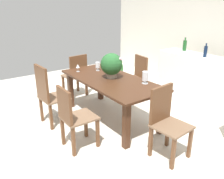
{
  "coord_description": "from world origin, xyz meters",
  "views": [
    {
      "loc": [
        3.21,
        -2.39,
        2.05
      ],
      "look_at": [
        0.0,
        -0.1,
        0.56
      ],
      "focal_mm": 38.4,
      "sensor_mm": 36.0,
      "label": 1
    }
  ],
  "objects": [
    {
      "name": "chair_near_right",
      "position": [
        0.45,
        -1.09,
        0.53
      ],
      "size": [
        0.42,
        0.47,
        0.95
      ],
      "rotation": [
        0.0,
        0.0,
        3.14
      ],
      "color": "brown",
      "rests_on": "ground"
    },
    {
      "name": "chair_near_left",
      "position": [
        -0.44,
        -1.1,
        0.58
      ],
      "size": [
        0.48,
        0.45,
        1.06
      ],
      "rotation": [
        0.0,
        0.0,
        3.2
      ],
      "color": "brown",
      "rests_on": "ground"
    },
    {
      "name": "kitchen_counter",
      "position": [
        0.44,
        1.88,
        0.49
      ],
      "size": [
        1.97,
        0.5,
        0.97
      ],
      "primitive_type": "cube",
      "color": "silver",
      "rests_on": "ground"
    },
    {
      "name": "chair_head_end",
      "position": [
        -1.31,
        -0.12,
        0.53
      ],
      "size": [
        0.47,
        0.49,
        0.95
      ],
      "rotation": [
        0.0,
        0.0,
        -1.48
      ],
      "color": "brown",
      "rests_on": "ground"
    },
    {
      "name": "crystal_vase_left",
      "position": [
        0.52,
        0.19,
        0.88
      ],
      "size": [
        0.1,
        0.1,
        0.2
      ],
      "color": "silver",
      "rests_on": "dining_table"
    },
    {
      "name": "crystal_vase_center_near",
      "position": [
        -0.57,
        -0.03,
        0.86
      ],
      "size": [
        0.08,
        0.08,
        0.17
      ],
      "color": "silver",
      "rests_on": "dining_table"
    },
    {
      "name": "back_wall",
      "position": [
        0.0,
        2.6,
        1.3
      ],
      "size": [
        6.4,
        0.1,
        2.6
      ],
      "primitive_type": "cube",
      "color": "beige",
      "rests_on": "ground"
    },
    {
      "name": "flower_centerpiece",
      "position": [
        -0.04,
        -0.08,
        1.0
      ],
      "size": [
        0.38,
        0.38,
        0.44
      ],
      "color": "gray",
      "rests_on": "dining_table"
    },
    {
      "name": "wine_glass",
      "position": [
        -0.74,
        -0.37,
        0.86
      ],
      "size": [
        0.07,
        0.07,
        0.14
      ],
      "color": "silver",
      "rests_on": "dining_table"
    },
    {
      "name": "chair_foot_end",
      "position": [
        1.3,
        -0.13,
        0.55
      ],
      "size": [
        0.48,
        0.49,
        0.98
      ],
      "rotation": [
        0.0,
        0.0,
        1.66
      ],
      "color": "brown",
      "rests_on": "ground"
    },
    {
      "name": "wine_bottle_green",
      "position": [
        0.48,
        1.83,
        1.09
      ],
      "size": [
        0.07,
        0.07,
        0.27
      ],
      "color": "#0F1E38",
      "rests_on": "kitchen_counter"
    },
    {
      "name": "ground_plane",
      "position": [
        0.0,
        0.0,
        0.0
      ],
      "size": [
        7.04,
        7.04,
        0.0
      ],
      "primitive_type": "plane",
      "color": "silver"
    },
    {
      "name": "wine_bottle_dark",
      "position": [
        -0.16,
        2.0,
        1.09
      ],
      "size": [
        0.08,
        0.08,
        0.29
      ],
      "color": "#194C1E",
      "rests_on": "kitchen_counter"
    },
    {
      "name": "chair_far_left",
      "position": [
        -0.44,
        0.85,
        0.53
      ],
      "size": [
        0.48,
        0.52,
        0.94
      ],
      "rotation": [
        0.0,
        0.0,
        -0.1
      ],
      "color": "brown",
      "rests_on": "ground"
    },
    {
      "name": "potted_plant_floor",
      "position": [
        -1.8,
        1.35,
        0.26
      ],
      "size": [
        0.36,
        0.36,
        0.5
      ],
      "color": "brown",
      "rests_on": "ground"
    },
    {
      "name": "dining_table",
      "position": [
        0.0,
        -0.12,
        0.64
      ],
      "size": [
        1.99,
        0.93,
        0.76
      ],
      "color": "#422616",
      "rests_on": "ground"
    }
  ]
}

